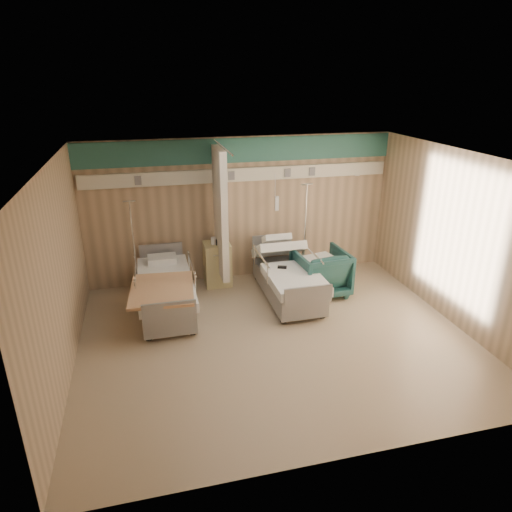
# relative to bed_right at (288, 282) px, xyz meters

# --- Properties ---
(ground) EXTENTS (6.00, 5.00, 0.00)m
(ground) POSITION_rel_bed_right_xyz_m (-0.60, -1.30, -0.32)
(ground) COLOR tan
(ground) RESTS_ON ground
(room_walls) EXTENTS (6.04, 5.04, 2.82)m
(room_walls) POSITION_rel_bed_right_xyz_m (-0.63, -1.05, 1.55)
(room_walls) COLOR tan
(room_walls) RESTS_ON ground
(bed_right) EXTENTS (1.00, 2.16, 0.63)m
(bed_right) POSITION_rel_bed_right_xyz_m (0.00, 0.00, 0.00)
(bed_right) COLOR white
(bed_right) RESTS_ON ground
(bed_left) EXTENTS (1.00, 2.16, 0.63)m
(bed_left) POSITION_rel_bed_right_xyz_m (-2.20, 0.00, 0.00)
(bed_left) COLOR white
(bed_left) RESTS_ON ground
(bedside_cabinet) EXTENTS (0.50, 0.48, 0.85)m
(bedside_cabinet) POSITION_rel_bed_right_xyz_m (-1.15, 0.90, 0.11)
(bedside_cabinet) COLOR #CEBF81
(bedside_cabinet) RESTS_ON ground
(visitor_armchair) EXTENTS (0.99, 1.02, 0.86)m
(visitor_armchair) POSITION_rel_bed_right_xyz_m (0.65, 0.03, 0.12)
(visitor_armchair) COLOR #1D4947
(visitor_armchair) RESTS_ON ground
(waffle_blanket) EXTENTS (0.64, 0.59, 0.06)m
(waffle_blanket) POSITION_rel_bed_right_xyz_m (0.62, -0.02, 0.58)
(waffle_blanket) COLOR silver
(waffle_blanket) RESTS_ON visitor_armchair
(iv_stand_right) EXTENTS (0.35, 0.35, 1.94)m
(iv_stand_right) POSITION_rel_bed_right_xyz_m (0.60, 0.81, 0.08)
(iv_stand_right) COLOR silver
(iv_stand_right) RESTS_ON ground
(iv_stand_left) EXTENTS (0.32, 0.32, 1.82)m
(iv_stand_left) POSITION_rel_bed_right_xyz_m (-2.68, 0.81, 0.06)
(iv_stand_left) COLOR silver
(iv_stand_left) RESTS_ON ground
(call_remote) EXTENTS (0.18, 0.13, 0.04)m
(call_remote) POSITION_rel_bed_right_xyz_m (-0.13, -0.05, 0.33)
(call_remote) COLOR black
(call_remote) RESTS_ON bed_right
(tan_blanket) EXTENTS (1.10, 1.33, 0.04)m
(tan_blanket) POSITION_rel_bed_right_xyz_m (-2.27, -0.46, 0.34)
(tan_blanket) COLOR tan
(tan_blanket) RESTS_ON bed_left
(toiletry_bag) EXTENTS (0.22, 0.17, 0.11)m
(toiletry_bag) POSITION_rel_bed_right_xyz_m (-1.07, 0.83, 0.59)
(toiletry_bag) COLOR black
(toiletry_bag) RESTS_ON bedside_cabinet
(white_cup) EXTENTS (0.10, 0.10, 0.14)m
(white_cup) POSITION_rel_bed_right_xyz_m (-1.21, 0.87, 0.60)
(white_cup) COLOR white
(white_cup) RESTS_ON bedside_cabinet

